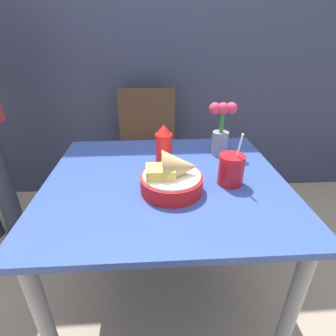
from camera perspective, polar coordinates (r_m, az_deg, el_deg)
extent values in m
plane|color=gray|center=(1.52, -0.44, -26.65)|extent=(12.00, 12.00, 0.00)
cube|color=#2D334C|center=(2.03, -2.59, 29.34)|extent=(7.00, 0.06, 2.60)
cube|color=#334C9E|center=(1.03, -0.58, -2.88)|extent=(0.93, 0.83, 0.02)
cylinder|color=gray|center=(1.09, -24.47, -30.11)|extent=(0.05, 0.05, 0.70)
cylinder|color=gray|center=(1.12, 24.61, -27.85)|extent=(0.05, 0.05, 0.70)
cylinder|color=gray|center=(1.57, -16.24, -8.03)|extent=(0.05, 0.05, 0.70)
cylinder|color=gray|center=(1.59, 13.55, -7.09)|extent=(0.05, 0.05, 0.70)
cylinder|color=#473323|center=(1.81, -9.91, -7.48)|extent=(0.03, 0.03, 0.42)
cylinder|color=#473323|center=(1.80, 1.63, -7.18)|extent=(0.03, 0.03, 0.42)
cylinder|color=#473323|center=(2.11, -9.00, -1.90)|extent=(0.03, 0.03, 0.42)
cylinder|color=#473323|center=(2.11, 0.78, -1.63)|extent=(0.03, 0.03, 0.42)
cube|color=#473323|center=(1.84, -4.36, 1.44)|extent=(0.40, 0.40, 0.02)
cube|color=#473323|center=(1.93, -4.57, 10.24)|extent=(0.40, 0.03, 0.46)
cylinder|color=red|center=(0.94, 0.77, -3.41)|extent=(0.22, 0.22, 0.06)
cylinder|color=white|center=(0.92, 0.79, -1.65)|extent=(0.21, 0.21, 0.01)
cone|color=tan|center=(0.91, 2.55, 0.21)|extent=(0.12, 0.12, 0.12)
cube|color=#E5C14C|center=(0.90, -1.63, -1.06)|extent=(0.10, 0.08, 0.04)
cylinder|color=red|center=(1.09, -1.07, 3.79)|extent=(0.07, 0.07, 0.15)
cone|color=red|center=(1.06, -1.11, 8.42)|extent=(0.06, 0.06, 0.04)
cylinder|color=red|center=(1.00, 13.56, -0.35)|extent=(0.09, 0.09, 0.12)
cylinder|color=black|center=(1.00, 13.51, -0.82)|extent=(0.09, 0.09, 0.09)
cylinder|color=white|center=(0.98, 14.69, 2.36)|extent=(0.01, 0.07, 0.20)
cylinder|color=gray|center=(1.24, 11.21, 5.30)|extent=(0.07, 0.07, 0.11)
cylinder|color=#33722D|center=(1.20, 11.66, 9.86)|extent=(0.02, 0.02, 0.10)
sphere|color=#DB334C|center=(1.19, 11.93, 12.59)|extent=(0.05, 0.05, 0.05)
sphere|color=#DB334C|center=(1.18, 10.20, 12.63)|extent=(0.05, 0.05, 0.05)
sphere|color=#DB334C|center=(1.20, 13.64, 12.53)|extent=(0.05, 0.05, 0.05)
cylinder|color=#2D3347|center=(1.92, -32.23, -3.25)|extent=(0.11, 0.11, 0.78)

